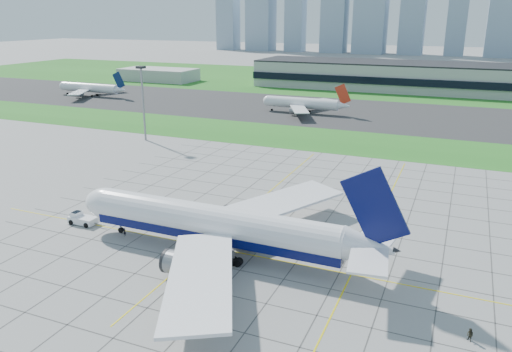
# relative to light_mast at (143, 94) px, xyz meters

# --- Properties ---
(ground) EXTENTS (1400.00, 1400.00, 0.00)m
(ground) POSITION_rel_light_mast_xyz_m (70.00, -65.00, -16.18)
(ground) COLOR gray
(ground) RESTS_ON ground
(grass_median) EXTENTS (700.00, 35.00, 0.04)m
(grass_median) POSITION_rel_light_mast_xyz_m (70.00, 25.00, -16.16)
(grass_median) COLOR #22641C
(grass_median) RESTS_ON ground
(asphalt_taxiway) EXTENTS (700.00, 75.00, 0.04)m
(asphalt_taxiway) POSITION_rel_light_mast_xyz_m (70.00, 80.00, -16.15)
(asphalt_taxiway) COLOR #383838
(asphalt_taxiway) RESTS_ON ground
(grass_far) EXTENTS (700.00, 145.00, 0.04)m
(grass_far) POSITION_rel_light_mast_xyz_m (70.00, 190.00, -16.16)
(grass_far) COLOR #22641C
(grass_far) RESTS_ON ground
(apron_markings) EXTENTS (120.00, 130.00, 0.03)m
(apron_markings) POSITION_rel_light_mast_xyz_m (70.43, -53.91, -16.17)
(apron_markings) COLOR #474744
(apron_markings) RESTS_ON ground
(terminal) EXTENTS (260.00, 43.00, 15.80)m
(terminal) POSITION_rel_light_mast_xyz_m (110.00, 164.87, -8.29)
(terminal) COLOR #B7B7B2
(terminal) RESTS_ON ground
(service_block) EXTENTS (50.00, 25.00, 8.00)m
(service_block) POSITION_rel_light_mast_xyz_m (-90.00, 145.00, -12.18)
(service_block) COLOR #B7B7B2
(service_block) RESTS_ON ground
(light_mast) EXTENTS (2.50, 2.50, 25.60)m
(light_mast) POSITION_rel_light_mast_xyz_m (0.00, 0.00, 0.00)
(light_mast) COLOR gray
(light_mast) RESTS_ON ground
(airliner) EXTENTS (63.34, 64.23, 19.95)m
(airliner) POSITION_rel_light_mast_xyz_m (63.32, -68.24, -10.73)
(airliner) COLOR white
(airliner) RESTS_ON ground
(pushback_tug) EXTENTS (8.78, 3.12, 2.44)m
(pushback_tug) POSITION_rel_light_mast_xyz_m (30.88, -67.52, -15.10)
(pushback_tug) COLOR white
(pushback_tug) RESTS_ON ground
(crew_near) EXTENTS (0.58, 0.71, 1.69)m
(crew_near) POSITION_rel_light_mast_xyz_m (43.06, -69.12, -15.34)
(crew_near) COLOR black
(crew_near) RESTS_ON ground
(crew_far) EXTENTS (1.18, 1.17, 1.92)m
(crew_far) POSITION_rel_light_mast_xyz_m (106.64, -78.84, -15.22)
(crew_far) COLOR #29271B
(crew_far) RESTS_ON ground
(distant_jet_0) EXTENTS (41.50, 42.66, 14.08)m
(distant_jet_0) POSITION_rel_light_mast_xyz_m (-86.26, 73.13, -11.69)
(distant_jet_0) COLOR white
(distant_jet_0) RESTS_ON ground
(distant_jet_1) EXTENTS (38.28, 42.66, 14.08)m
(distant_jet_1) POSITION_rel_light_mast_xyz_m (35.57, 70.49, -11.70)
(distant_jet_1) COLOR white
(distant_jet_1) RESTS_ON ground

